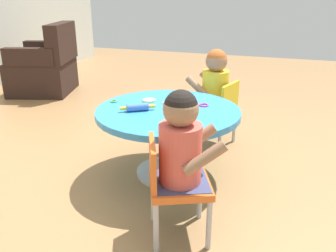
% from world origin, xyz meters
% --- Properties ---
extents(ground_plane, '(10.00, 10.00, 0.00)m').
position_xyz_m(ground_plane, '(0.00, 0.00, 0.00)').
color(ground_plane, '#9E7247').
extents(craft_table, '(0.95, 0.95, 0.48)m').
position_xyz_m(craft_table, '(0.00, 0.00, 0.38)').
color(craft_table, silver).
rests_on(craft_table, ground).
extents(child_chair_left, '(0.40, 0.40, 0.54)m').
position_xyz_m(child_chair_left, '(-0.61, -0.24, 0.31)').
color(child_chair_left, '#B7B7BC').
rests_on(child_chair_left, ground).
extents(seated_child_left, '(0.39, 0.43, 0.51)m').
position_xyz_m(seated_child_left, '(-0.60, -0.28, 0.53)').
color(seated_child_left, '#3F4772').
rests_on(seated_child_left, ground).
extents(child_chair_right, '(0.37, 0.37, 0.54)m').
position_xyz_m(child_chair_right, '(0.62, -0.21, 0.31)').
color(child_chair_right, '#B7B7BC').
rests_on(child_chair_right, ground).
extents(seated_child_right, '(0.35, 0.41, 0.51)m').
position_xyz_m(seated_child_right, '(0.63, -0.17, 0.53)').
color(seated_child_right, '#3F4772').
rests_on(seated_child_right, ground).
extents(armchair_dark, '(0.88, 0.89, 0.85)m').
position_xyz_m(armchair_dark, '(1.51, 2.15, 0.31)').
color(armchair_dark, black).
rests_on(armchair_dark, ground).
extents(rolling_pin, '(0.15, 0.20, 0.05)m').
position_xyz_m(rolling_pin, '(-0.10, 0.17, 0.51)').
color(rolling_pin, '#3F72CC').
rests_on(rolling_pin, craft_table).
extents(craft_scissors, '(0.14, 0.10, 0.01)m').
position_xyz_m(craft_scissors, '(0.18, 0.04, 0.48)').
color(craft_scissors, silver).
rests_on(craft_scissors, craft_table).
extents(playdough_blob_0, '(0.10, 0.10, 0.01)m').
position_xyz_m(playdough_blob_0, '(0.12, 0.18, 0.49)').
color(playdough_blob_0, '#B2E58C').
rests_on(playdough_blob_0, craft_table).
extents(playdough_blob_1, '(0.12, 0.12, 0.01)m').
position_xyz_m(playdough_blob_1, '(-0.02, -0.13, 0.49)').
color(playdough_blob_1, pink).
rests_on(playdough_blob_1, craft_table).
extents(cookie_cutter_0, '(0.05, 0.05, 0.01)m').
position_xyz_m(cookie_cutter_0, '(0.02, 0.41, 0.49)').
color(cookie_cutter_0, '#4CB259').
rests_on(cookie_cutter_0, craft_table).
extents(cookie_cutter_1, '(0.05, 0.05, 0.01)m').
position_xyz_m(cookie_cutter_1, '(-0.03, -0.03, 0.49)').
color(cookie_cutter_1, red).
rests_on(cookie_cutter_1, craft_table).
extents(cookie_cutter_2, '(0.05, 0.05, 0.01)m').
position_xyz_m(cookie_cutter_2, '(-0.25, -0.09, 0.49)').
color(cookie_cutter_2, orange).
rests_on(cookie_cutter_2, craft_table).
extents(cookie_cutter_3, '(0.07, 0.07, 0.01)m').
position_xyz_m(cookie_cutter_3, '(0.15, -0.20, 0.49)').
color(cookie_cutter_3, '#D83FA5').
rests_on(cookie_cutter_3, craft_table).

